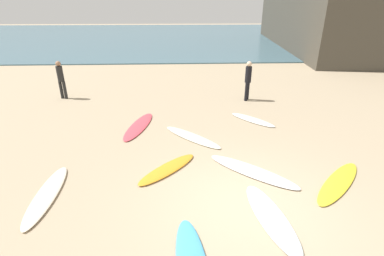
{
  "coord_description": "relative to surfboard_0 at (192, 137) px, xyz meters",
  "views": [
    {
      "loc": [
        -1.37,
        -4.96,
        4.13
      ],
      "look_at": [
        -0.99,
        3.6,
        0.3
      ],
      "focal_mm": 26.25,
      "sensor_mm": 36.0,
      "label": 1
    }
  ],
  "objects": [
    {
      "name": "surfboard_8",
      "position": [
        1.5,
        -2.17,
        0.0
      ],
      "size": [
        2.32,
        2.14,
        0.07
      ],
      "primitive_type": "ellipsoid",
      "rotation": [
        0.0,
        0.0,
        0.85
      ],
      "color": "silver",
      "rests_on": "ground_plane"
    },
    {
      "name": "beachgoer_near",
      "position": [
        2.71,
        3.88,
        0.97
      ],
      "size": [
        0.38,
        0.38,
        1.78
      ],
      "rotation": [
        0.0,
        0.0,
        4.18
      ],
      "color": "black",
      "rests_on": "ground_plane"
    },
    {
      "name": "surfboard_2",
      "position": [
        3.55,
        -2.76,
        -0.0
      ],
      "size": [
        2.12,
        2.09,
        0.06
      ],
      "primitive_type": "ellipsoid",
      "rotation": [
        0.0,
        0.0,
        -0.8
      ],
      "color": "yellow",
      "rests_on": "ground_plane"
    },
    {
      "name": "beachgoer_mid",
      "position": [
        -5.83,
        4.52,
        0.94
      ],
      "size": [
        0.35,
        0.35,
        1.75
      ],
      "rotation": [
        0.0,
        0.0,
        2.85
      ],
      "color": "black",
      "rests_on": "ground_plane"
    },
    {
      "name": "surfboard_6",
      "position": [
        -0.74,
        -1.95,
        0.01
      ],
      "size": [
        1.75,
        1.83,
        0.08
      ],
      "primitive_type": "ellipsoid",
      "rotation": [
        0.0,
        0.0,
        -0.75
      ],
      "color": "orange",
      "rests_on": "ground_plane"
    },
    {
      "name": "ocean_water",
      "position": [
        0.99,
        32.41,
        0.01
      ],
      "size": [
        120.0,
        40.0,
        0.08
      ],
      "primitive_type": "cube",
      "color": "#426675",
      "rests_on": "ground_plane"
    },
    {
      "name": "surfboard_1",
      "position": [
        -1.89,
        1.0,
        -0.0
      ],
      "size": [
        1.13,
        2.63,
        0.06
      ],
      "primitive_type": "ellipsoid",
      "rotation": [
        0.0,
        0.0,
        -0.22
      ],
      "color": "#E14652",
      "rests_on": "ground_plane"
    },
    {
      "name": "surfboard_5",
      "position": [
        1.48,
        -3.93,
        0.01
      ],
      "size": [
        0.94,
        2.29,
        0.08
      ],
      "primitive_type": "ellipsoid",
      "rotation": [
        0.0,
        0.0,
        0.16
      ],
      "color": "white",
      "rests_on": "ground_plane"
    },
    {
      "name": "surfboard_4",
      "position": [
        2.4,
        1.4,
        -0.0
      ],
      "size": [
        1.65,
        1.78,
        0.06
      ],
      "primitive_type": "ellipsoid",
      "rotation": [
        0.0,
        0.0,
        3.86
      ],
      "color": "white",
      "rests_on": "ground_plane"
    },
    {
      "name": "surfboard_3",
      "position": [
        -3.53,
        -2.94,
        0.01
      ],
      "size": [
        0.58,
        2.4,
        0.08
      ],
      "primitive_type": "ellipsoid",
      "rotation": [
        0.0,
        0.0,
        0.04
      ],
      "color": "#F2DFC4",
      "rests_on": "ground_plane"
    },
    {
      "name": "ground_plane",
      "position": [
        0.99,
        -3.47,
        -0.03
      ],
      "size": [
        120.0,
        120.0,
        0.0
      ],
      "primitive_type": "plane",
      "color": "tan"
    },
    {
      "name": "surfboard_0",
      "position": [
        0.0,
        0.0,
        0.0
      ],
      "size": [
        2.05,
        2.1,
        0.07
      ],
      "primitive_type": "ellipsoid",
      "rotation": [
        0.0,
        0.0,
        0.77
      ],
      "color": "silver",
      "rests_on": "ground_plane"
    }
  ]
}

